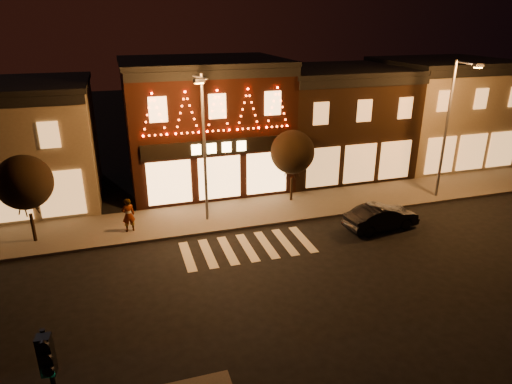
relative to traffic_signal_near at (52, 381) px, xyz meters
name	(u,v)px	position (x,y,z in m)	size (l,w,h in m)	color
ground	(274,291)	(7.53, 6.38, -3.20)	(120.00, 120.00, 0.00)	black
sidewalk_far	(261,211)	(9.53, 14.38, -3.12)	(44.00, 4.00, 0.15)	#47423D
building_pulp	(205,123)	(7.53, 20.36, 0.97)	(10.20, 8.34, 8.30)	black
building_right_a	(334,120)	(17.03, 20.37, 0.57)	(9.20, 8.28, 7.50)	black
building_right_b	(439,111)	(26.03, 20.37, 0.72)	(9.20, 8.28, 7.80)	#7C6E58
traffic_signal_near	(52,381)	(0.00, 0.00, 0.00)	(0.33, 0.45, 4.32)	black
streetlamp_mid	(204,139)	(6.19, 13.79, 1.63)	(0.76, 1.82, 7.96)	#59595E
streetlamp_right	(450,120)	(20.86, 12.99, 1.83)	(0.53, 1.90, 8.31)	#59595E
tree_left	(24,182)	(-2.61, 14.04, 0.08)	(2.68, 2.68, 4.47)	black
tree_right	(292,152)	(11.78, 15.27, 0.03)	(2.63, 2.63, 4.39)	black
dark_sedan	(381,217)	(15.03, 10.32, -2.52)	(1.43, 4.09, 1.35)	black
pedestrian	(128,215)	(2.03, 13.76, -2.12)	(0.67, 0.44, 1.85)	gray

